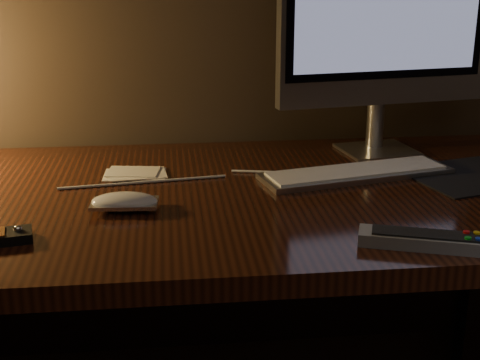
{
  "coord_description": "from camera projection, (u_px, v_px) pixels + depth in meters",
  "views": [
    {
      "loc": [
        -0.07,
        0.62,
        1.18
      ],
      "look_at": [
        0.05,
        1.73,
        0.81
      ],
      "focal_mm": 50.0,
      "sensor_mm": 36.0,
      "label": 1
    }
  ],
  "objects": [
    {
      "name": "desk",
      "position": [
        204.0,
        239.0,
        1.41
      ],
      "size": [
        1.6,
        0.75,
        0.75
      ],
      "color": "#38180C",
      "rests_on": "ground"
    },
    {
      "name": "monitor",
      "position": [
        387.0,
        16.0,
        1.48
      ],
      "size": [
        0.5,
        0.17,
        0.53
      ],
      "rotation": [
        0.0,
        0.0,
        0.16
      ],
      "color": "silver",
      "rests_on": "desk"
    },
    {
      "name": "keyboard",
      "position": [
        356.0,
        173.0,
        1.4
      ],
      "size": [
        0.42,
        0.2,
        0.02
      ],
      "primitive_type": "cube",
      "rotation": [
        0.0,
        0.0,
        0.22
      ],
      "color": "silver",
      "rests_on": "desk"
    },
    {
      "name": "mousepad",
      "position": [
        474.0,
        175.0,
        1.4
      ],
      "size": [
        0.32,
        0.28,
        0.0
      ],
      "primitive_type": "cube",
      "rotation": [
        0.0,
        0.0,
        0.26
      ],
      "color": "black",
      "rests_on": "desk"
    },
    {
      "name": "mouse",
      "position": [
        125.0,
        204.0,
        1.2
      ],
      "size": [
        0.12,
        0.07,
        0.02
      ],
      "primitive_type": "ellipsoid",
      "rotation": [
        0.0,
        0.0,
        -0.07
      ],
      "color": "white",
      "rests_on": "desk"
    },
    {
      "name": "tv_remote",
      "position": [
        425.0,
        240.0,
        1.05
      ],
      "size": [
        0.21,
        0.12,
        0.03
      ],
      "rotation": [
        0.0,
        0.0,
        -0.33
      ],
      "color": "gray",
      "rests_on": "desk"
    },
    {
      "name": "papers",
      "position": [
        135.0,
        173.0,
        1.41
      ],
      "size": [
        0.13,
        0.09,
        0.01
      ],
      "primitive_type": "cube",
      "rotation": [
        0.0,
        0.0,
        -0.04
      ],
      "color": "white",
      "rests_on": "desk"
    },
    {
      "name": "cable",
      "position": [
        227.0,
        179.0,
        1.37
      ],
      "size": [
        0.66,
        0.05,
        0.01
      ],
      "primitive_type": "cylinder",
      "rotation": [
        0.0,
        1.57,
        -0.07
      ],
      "color": "white",
      "rests_on": "desk"
    }
  ]
}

